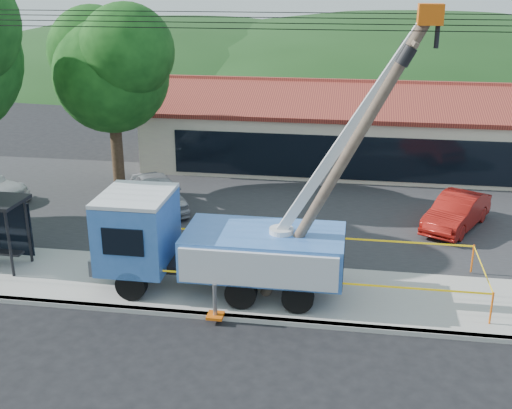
{
  "coord_description": "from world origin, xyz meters",
  "views": [
    {
      "loc": [
        4.02,
        -14.93,
        10.1
      ],
      "look_at": [
        0.9,
        5.0,
        2.76
      ],
      "focal_mm": 45.0,
      "sensor_mm": 36.0,
      "label": 1
    }
  ],
  "objects_px": {
    "utility_truck": "(213,241)",
    "leaning_pole": "(348,153)",
    "car_red": "(454,230)",
    "car_silver": "(159,211)"
  },
  "relations": [
    {
      "from": "car_silver",
      "to": "car_red",
      "type": "xyz_separation_m",
      "value": [
        12.82,
        -0.29,
        0.0
      ]
    },
    {
      "from": "car_silver",
      "to": "car_red",
      "type": "height_order",
      "value": "car_silver"
    },
    {
      "from": "car_red",
      "to": "utility_truck",
      "type": "bearing_deg",
      "value": -113.83
    },
    {
      "from": "utility_truck",
      "to": "car_red",
      "type": "bearing_deg",
      "value": 38.54
    },
    {
      "from": "utility_truck",
      "to": "leaning_pole",
      "type": "bearing_deg",
      "value": -2.17
    },
    {
      "from": "utility_truck",
      "to": "leaning_pole",
      "type": "height_order",
      "value": "utility_truck"
    },
    {
      "from": "leaning_pole",
      "to": "car_silver",
      "type": "xyz_separation_m",
      "value": [
        -8.34,
        7.37,
        -5.06
      ]
    },
    {
      "from": "utility_truck",
      "to": "leaning_pole",
      "type": "xyz_separation_m",
      "value": [
        4.21,
        -0.16,
        3.2
      ]
    },
    {
      "from": "utility_truck",
      "to": "car_red",
      "type": "height_order",
      "value": "utility_truck"
    },
    {
      "from": "car_silver",
      "to": "utility_truck",
      "type": "bearing_deg",
      "value": -94.03
    }
  ]
}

